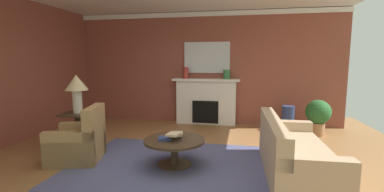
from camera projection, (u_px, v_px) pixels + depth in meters
The scene contains 19 objects.
ground_plane at pixel (172, 161), 4.62m from camera, with size 8.91×8.91×0.00m, color olive.
wall_fireplace at pixel (200, 68), 7.38m from camera, with size 7.45×0.12×3.02m, color brown.
wall_window at pixel (8, 71), 5.38m from camera, with size 0.12×6.56×3.02m, color brown.
crown_moulding at pixel (200, 14), 7.11m from camera, with size 7.45×0.08×0.12m, color white.
area_rug at pixel (175, 165), 4.42m from camera, with size 3.37×2.48×0.01m, color #4C517A.
fireplace at pixel (206, 103), 7.26m from camera, with size 1.80×0.35×1.24m.
mantel_mirror at pixel (207, 58), 7.21m from camera, with size 1.24×0.04×0.83m, color silver.
sofa at pixel (293, 155), 4.04m from camera, with size 0.96×2.12×0.85m.
armchair_near_window at pixel (79, 143), 4.61m from camera, with size 0.97×0.97×0.95m.
coffee_table at pixel (174, 146), 4.38m from camera, with size 1.00×1.00×0.45m.
side_table at pixel (79, 128), 5.30m from camera, with size 0.56×0.56×0.70m.
table_lamp at pixel (76, 86), 5.19m from camera, with size 0.44×0.44×0.75m.
vase_mantel_left at pixel (186, 73), 7.21m from camera, with size 0.15×0.15×0.31m, color #9E3328.
vase_mantel_right at pixel (227, 74), 7.00m from camera, with size 0.18×0.18×0.24m, color #33703D.
vase_tall_corner at pixel (288, 118), 6.60m from camera, with size 0.30×0.30×0.61m, color navy.
book_red_cover at pixel (165, 138), 4.33m from camera, with size 0.21×0.20×0.04m, color navy.
book_art_folio at pixel (176, 134), 4.42m from camera, with size 0.20×0.18×0.05m, color tan.
book_small_novel at pixel (173, 135), 4.23m from camera, with size 0.19×0.19×0.03m, color tan.
potted_plant at pixel (318, 115), 6.12m from camera, with size 0.56×0.56×0.83m.
Camera 1 is at (1.20, -4.28, 1.73)m, focal length 25.01 mm.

